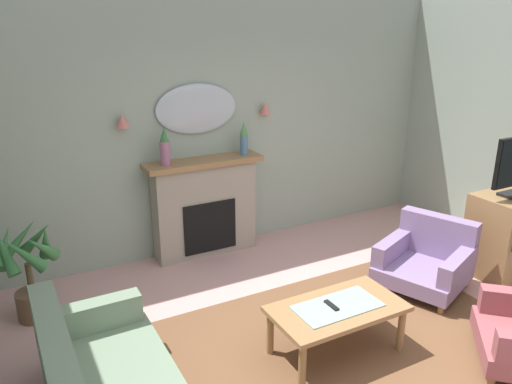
{
  "coord_description": "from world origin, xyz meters",
  "views": [
    {
      "loc": [
        -2.39,
        -2.51,
        2.63
      ],
      "look_at": [
        -0.23,
        1.51,
        1.06
      ],
      "focal_mm": 34.81,
      "sensor_mm": 36.0,
      "label": 1
    }
  ],
  "objects_px": {
    "wall_sconce_right": "(265,108)",
    "potted_plant_corner_palm": "(29,269)",
    "fireplace": "(205,208)",
    "wall_sconce_left": "(122,121)",
    "mantel_vase_left": "(244,138)",
    "tv_cabinet": "(509,234)",
    "coffee_table": "(337,312)",
    "armchair_by_coffee_table": "(427,259)",
    "wall_mirror": "(197,109)",
    "tv_remote": "(331,306)",
    "mantel_vase_right": "(165,147)"
  },
  "relations": [
    {
      "from": "mantel_vase_right",
      "to": "coffee_table",
      "type": "distance_m",
      "value": 2.54
    },
    {
      "from": "armchair_by_coffee_table",
      "to": "tv_cabinet",
      "type": "xyz_separation_m",
      "value": [
        0.99,
        -0.2,
        0.15
      ]
    },
    {
      "from": "wall_mirror",
      "to": "wall_sconce_left",
      "type": "xyz_separation_m",
      "value": [
        -0.85,
        -0.05,
        -0.05
      ]
    },
    {
      "from": "wall_sconce_left",
      "to": "mantel_vase_left",
      "type": "bearing_deg",
      "value": -5.08
    },
    {
      "from": "coffee_table",
      "to": "mantel_vase_left",
      "type": "bearing_deg",
      "value": 82.55
    },
    {
      "from": "wall_sconce_right",
      "to": "potted_plant_corner_palm",
      "type": "distance_m",
      "value": 3.09
    },
    {
      "from": "wall_mirror",
      "to": "armchair_by_coffee_table",
      "type": "bearing_deg",
      "value": -48.62
    },
    {
      "from": "fireplace",
      "to": "wall_sconce_right",
      "type": "xyz_separation_m",
      "value": [
        0.85,
        0.09,
        1.09
      ]
    },
    {
      "from": "mantel_vase_left",
      "to": "wall_sconce_left",
      "type": "height_order",
      "value": "wall_sconce_left"
    },
    {
      "from": "mantel_vase_left",
      "to": "wall_sconce_left",
      "type": "distance_m",
      "value": 1.39
    },
    {
      "from": "tv_cabinet",
      "to": "potted_plant_corner_palm",
      "type": "xyz_separation_m",
      "value": [
        -4.66,
        1.48,
        0.05
      ]
    },
    {
      "from": "wall_sconce_left",
      "to": "coffee_table",
      "type": "bearing_deg",
      "value": -65.99
    },
    {
      "from": "armchair_by_coffee_table",
      "to": "wall_sconce_right",
      "type": "bearing_deg",
      "value": 114.56
    },
    {
      "from": "tv_cabinet",
      "to": "coffee_table",
      "type": "bearing_deg",
      "value": -173.78
    },
    {
      "from": "wall_sconce_right",
      "to": "tv_remote",
      "type": "bearing_deg",
      "value": -106.4
    },
    {
      "from": "mantel_vase_right",
      "to": "wall_sconce_left",
      "type": "distance_m",
      "value": 0.52
    },
    {
      "from": "mantel_vase_left",
      "to": "coffee_table",
      "type": "distance_m",
      "value": 2.47
    },
    {
      "from": "mantel_vase_left",
      "to": "potted_plant_corner_palm",
      "type": "xyz_separation_m",
      "value": [
        -2.45,
        -0.5,
        -0.86
      ]
    },
    {
      "from": "wall_sconce_left",
      "to": "wall_mirror",
      "type": "bearing_deg",
      "value": 3.37
    },
    {
      "from": "fireplace",
      "to": "mantel_vase_right",
      "type": "relative_size",
      "value": 3.23
    },
    {
      "from": "tv_remote",
      "to": "armchair_by_coffee_table",
      "type": "distance_m",
      "value": 1.63
    },
    {
      "from": "tv_remote",
      "to": "tv_cabinet",
      "type": "relative_size",
      "value": 0.18
    },
    {
      "from": "fireplace",
      "to": "mantel_vase_left",
      "type": "height_order",
      "value": "mantel_vase_left"
    },
    {
      "from": "wall_sconce_right",
      "to": "potted_plant_corner_palm",
      "type": "relative_size",
      "value": 0.15
    },
    {
      "from": "fireplace",
      "to": "potted_plant_corner_palm",
      "type": "bearing_deg",
      "value": -164.91
    },
    {
      "from": "coffee_table",
      "to": "tv_remote",
      "type": "bearing_deg",
      "value": 160.73
    },
    {
      "from": "mantel_vase_left",
      "to": "potted_plant_corner_palm",
      "type": "relative_size",
      "value": 0.41
    },
    {
      "from": "fireplace",
      "to": "tv_remote",
      "type": "height_order",
      "value": "fireplace"
    },
    {
      "from": "wall_sconce_left",
      "to": "armchair_by_coffee_table",
      "type": "relative_size",
      "value": 0.13
    },
    {
      "from": "potted_plant_corner_palm",
      "to": "wall_mirror",
      "type": "bearing_deg",
      "value": 18.89
    },
    {
      "from": "fireplace",
      "to": "tv_cabinet",
      "type": "xyz_separation_m",
      "value": [
        2.71,
        -2.01,
        -0.12
      ]
    },
    {
      "from": "coffee_table",
      "to": "tv_cabinet",
      "type": "relative_size",
      "value": 1.22
    },
    {
      "from": "wall_sconce_right",
      "to": "wall_sconce_left",
      "type": "bearing_deg",
      "value": 180.0
    },
    {
      "from": "wall_mirror",
      "to": "potted_plant_corner_palm",
      "type": "distance_m",
      "value": 2.39
    },
    {
      "from": "wall_mirror",
      "to": "coffee_table",
      "type": "bearing_deg",
      "value": -85.14
    },
    {
      "from": "fireplace",
      "to": "coffee_table",
      "type": "height_order",
      "value": "fireplace"
    },
    {
      "from": "mantel_vase_left",
      "to": "wall_sconce_right",
      "type": "distance_m",
      "value": 0.48
    },
    {
      "from": "wall_mirror",
      "to": "tv_cabinet",
      "type": "relative_size",
      "value": 1.07
    },
    {
      "from": "wall_sconce_left",
      "to": "fireplace",
      "type": "bearing_deg",
      "value": -6.16
    },
    {
      "from": "mantel_vase_right",
      "to": "potted_plant_corner_palm",
      "type": "xyz_separation_m",
      "value": [
        -1.5,
        -0.5,
        -0.86
      ]
    },
    {
      "from": "wall_mirror",
      "to": "tv_remote",
      "type": "bearing_deg",
      "value": -86.26
    },
    {
      "from": "mantel_vase_left",
      "to": "coffee_table",
      "type": "xyz_separation_m",
      "value": [
        -0.29,
        -2.25,
        -0.98
      ]
    },
    {
      "from": "armchair_by_coffee_table",
      "to": "mantel_vase_right",
      "type": "bearing_deg",
      "value": 140.61
    },
    {
      "from": "fireplace",
      "to": "wall_sconce_right",
      "type": "bearing_deg",
      "value": 6.16
    },
    {
      "from": "fireplace",
      "to": "mantel_vase_right",
      "type": "distance_m",
      "value": 0.91
    },
    {
      "from": "potted_plant_corner_palm",
      "to": "armchair_by_coffee_table",
      "type": "bearing_deg",
      "value": -19.27
    },
    {
      "from": "wall_sconce_left",
      "to": "coffee_table",
      "type": "distance_m",
      "value": 2.89
    },
    {
      "from": "wall_mirror",
      "to": "wall_sconce_right",
      "type": "distance_m",
      "value": 0.85
    },
    {
      "from": "coffee_table",
      "to": "tv_remote",
      "type": "distance_m",
      "value": 0.08
    },
    {
      "from": "mantel_vase_left",
      "to": "tv_cabinet",
      "type": "distance_m",
      "value": 3.1
    }
  ]
}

